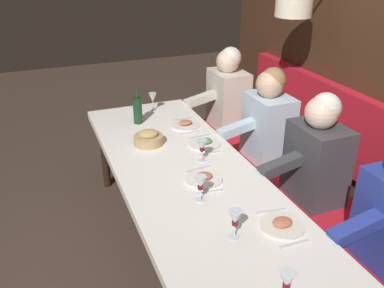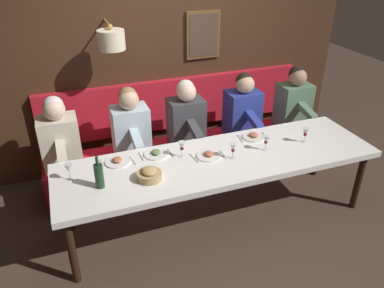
{
  "view_description": "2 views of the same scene",
  "coord_description": "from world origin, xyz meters",
  "px_view_note": "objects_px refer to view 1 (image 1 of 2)",
  "views": [
    {
      "loc": [
        -0.85,
        -2.02,
        2.12
      ],
      "look_at": [
        0.05,
        0.27,
        0.92
      ],
      "focal_mm": 38.94,
      "sensor_mm": 36.0,
      "label": 1
    },
    {
      "loc": [
        -2.86,
        1.34,
        2.63
      ],
      "look_at": [
        0.05,
        0.27,
        0.92
      ],
      "focal_mm": 35.3,
      "sensor_mm": 36.0,
      "label": 2
    }
  ],
  "objects_px": {
    "wine_glass_1": "(235,219)",
    "wine_glass_3": "(287,281)",
    "dining_table": "(200,197)",
    "diner_farthest": "(228,91)",
    "wine_bottle": "(138,110)",
    "bread_bowl": "(149,138)",
    "diner_far": "(268,119)",
    "diner_middle": "(317,152)",
    "wine_glass_4": "(200,184)",
    "wine_glass_0": "(202,146)",
    "wine_glass_2": "(153,98)"
  },
  "relations": [
    {
      "from": "diner_middle",
      "to": "bread_bowl",
      "type": "xyz_separation_m",
      "value": [
        -1.0,
        0.7,
        -0.03
      ]
    },
    {
      "from": "wine_glass_0",
      "to": "wine_glass_2",
      "type": "bearing_deg",
      "value": 92.02
    },
    {
      "from": "diner_farthest",
      "to": "wine_bottle",
      "type": "height_order",
      "value": "diner_farthest"
    },
    {
      "from": "diner_far",
      "to": "wine_glass_2",
      "type": "bearing_deg",
      "value": 137.35
    },
    {
      "from": "bread_bowl",
      "to": "wine_glass_3",
      "type": "bearing_deg",
      "value": -86.33
    },
    {
      "from": "dining_table",
      "to": "wine_glass_4",
      "type": "relative_size",
      "value": 19.24
    },
    {
      "from": "wine_glass_1",
      "to": "wine_glass_3",
      "type": "bearing_deg",
      "value": -89.53
    },
    {
      "from": "wine_glass_0",
      "to": "wine_bottle",
      "type": "height_order",
      "value": "wine_bottle"
    },
    {
      "from": "diner_farthest",
      "to": "wine_glass_3",
      "type": "xyz_separation_m",
      "value": [
        -0.89,
        -2.4,
        0.04
      ]
    },
    {
      "from": "wine_glass_0",
      "to": "wine_glass_3",
      "type": "relative_size",
      "value": 1.0
    },
    {
      "from": "diner_farthest",
      "to": "wine_glass_4",
      "type": "bearing_deg",
      "value": -120.9
    },
    {
      "from": "diner_far",
      "to": "wine_glass_1",
      "type": "xyz_separation_m",
      "value": [
        -0.9,
        -1.18,
        0.04
      ]
    },
    {
      "from": "wine_bottle",
      "to": "bread_bowl",
      "type": "bearing_deg",
      "value": -94.25
    },
    {
      "from": "bread_bowl",
      "to": "wine_glass_4",
      "type": "bearing_deg",
      "value": -85.22
    },
    {
      "from": "diner_far",
      "to": "wine_glass_0",
      "type": "height_order",
      "value": "diner_far"
    },
    {
      "from": "wine_glass_2",
      "to": "bread_bowl",
      "type": "bearing_deg",
      "value": -109.39
    },
    {
      "from": "dining_table",
      "to": "wine_glass_4",
      "type": "xyz_separation_m",
      "value": [
        -0.05,
        -0.12,
        0.17
      ]
    },
    {
      "from": "diner_far",
      "to": "wine_bottle",
      "type": "relative_size",
      "value": 2.64
    },
    {
      "from": "diner_far",
      "to": "wine_glass_4",
      "type": "height_order",
      "value": "diner_far"
    },
    {
      "from": "diner_farthest",
      "to": "wine_glass_1",
      "type": "distance_m",
      "value": 2.13
    },
    {
      "from": "diner_middle",
      "to": "bread_bowl",
      "type": "bearing_deg",
      "value": 145.03
    },
    {
      "from": "dining_table",
      "to": "bread_bowl",
      "type": "relative_size",
      "value": 14.34
    },
    {
      "from": "wine_glass_2",
      "to": "wine_bottle",
      "type": "bearing_deg",
      "value": -130.51
    },
    {
      "from": "bread_bowl",
      "to": "wine_bottle",
      "type": "bearing_deg",
      "value": 85.75
    },
    {
      "from": "dining_table",
      "to": "wine_glass_1",
      "type": "bearing_deg",
      "value": -91.69
    },
    {
      "from": "wine_glass_2",
      "to": "bread_bowl",
      "type": "xyz_separation_m",
      "value": [
        -0.23,
        -0.66,
        -0.07
      ]
    },
    {
      "from": "dining_table",
      "to": "wine_glass_3",
      "type": "distance_m",
      "value": 0.98
    },
    {
      "from": "diner_far",
      "to": "wine_glass_0",
      "type": "xyz_separation_m",
      "value": [
        -0.73,
        -0.35,
        0.04
      ]
    },
    {
      "from": "diner_far",
      "to": "wine_glass_2",
      "type": "relative_size",
      "value": 4.82
    },
    {
      "from": "diner_far",
      "to": "wine_glass_1",
      "type": "bearing_deg",
      "value": -127.23
    },
    {
      "from": "wine_glass_1",
      "to": "wine_glass_3",
      "type": "xyz_separation_m",
      "value": [
        0.0,
        -0.47,
        -0.0
      ]
    },
    {
      "from": "wine_glass_0",
      "to": "wine_glass_3",
      "type": "distance_m",
      "value": 1.31
    },
    {
      "from": "dining_table",
      "to": "diner_farthest",
      "type": "relative_size",
      "value": 3.99
    },
    {
      "from": "diner_middle",
      "to": "wine_bottle",
      "type": "xyz_separation_m",
      "value": [
        -0.97,
        1.13,
        0.04
      ]
    },
    {
      "from": "wine_glass_0",
      "to": "wine_glass_4",
      "type": "bearing_deg",
      "value": -113.75
    },
    {
      "from": "wine_glass_4",
      "to": "wine_bottle",
      "type": "xyz_separation_m",
      "value": [
        -0.04,
        1.27,
        0.0
      ]
    },
    {
      "from": "wine_glass_1",
      "to": "wine_bottle",
      "type": "distance_m",
      "value": 1.65
    },
    {
      "from": "diner_farthest",
      "to": "wine_glass_0",
      "type": "relative_size",
      "value": 4.82
    },
    {
      "from": "wine_glass_3",
      "to": "wine_glass_1",
      "type": "bearing_deg",
      "value": 90.47
    },
    {
      "from": "diner_far",
      "to": "bread_bowl",
      "type": "height_order",
      "value": "diner_far"
    },
    {
      "from": "wine_bottle",
      "to": "wine_glass_2",
      "type": "bearing_deg",
      "value": 49.49
    },
    {
      "from": "bread_bowl",
      "to": "wine_glass_1",
      "type": "bearing_deg",
      "value": -85.13
    },
    {
      "from": "diner_middle",
      "to": "wine_glass_4",
      "type": "distance_m",
      "value": 0.94
    },
    {
      "from": "diner_far",
      "to": "wine_glass_1",
      "type": "distance_m",
      "value": 1.48
    },
    {
      "from": "diner_middle",
      "to": "bread_bowl",
      "type": "distance_m",
      "value": 1.22
    },
    {
      "from": "wine_glass_2",
      "to": "diner_far",
      "type": "bearing_deg",
      "value": -42.65
    },
    {
      "from": "diner_far",
      "to": "wine_glass_1",
      "type": "relative_size",
      "value": 4.82
    },
    {
      "from": "wine_glass_0",
      "to": "wine_bottle",
      "type": "xyz_separation_m",
      "value": [
        -0.24,
        0.82,
        0.0
      ]
    },
    {
      "from": "diner_middle",
      "to": "bread_bowl",
      "type": "relative_size",
      "value": 3.6
    },
    {
      "from": "dining_table",
      "to": "wine_bottle",
      "type": "bearing_deg",
      "value": 94.33
    }
  ]
}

